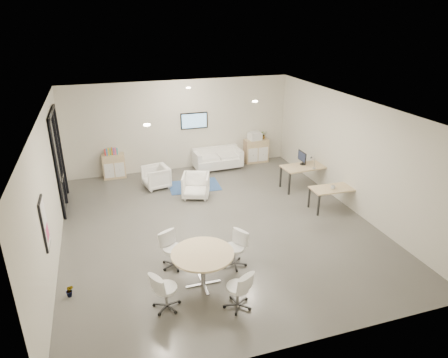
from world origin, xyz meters
name	(u,v)px	position (x,y,z in m)	size (l,w,h in m)	color
room_shell	(217,170)	(0.00, 0.00, 1.60)	(9.60, 10.60, 4.80)	#52504A
glass_door	(59,158)	(-3.95, 2.51, 1.50)	(0.09, 1.90, 2.85)	black
artwork	(45,224)	(-3.97, -1.60, 1.55)	(0.05, 0.54, 1.04)	black
wall_tv	(194,121)	(0.50, 4.46, 1.75)	(0.98, 0.06, 0.58)	black
ceiling_spots	(200,102)	(-0.20, 0.83, 3.18)	(3.14, 4.14, 0.03)	#FFEAC6
sideboard_left	(114,166)	(-2.43, 4.28, 0.42)	(0.75, 0.39, 0.85)	tan
sideboard_right	(256,151)	(2.84, 4.26, 0.44)	(0.89, 0.43, 0.89)	tan
books	(111,152)	(-2.47, 4.28, 0.96)	(0.44, 0.14, 0.22)	red
printer	(255,136)	(2.77, 4.26, 1.04)	(0.50, 0.44, 0.32)	white
loveseat	(217,159)	(1.23, 4.07, 0.35)	(1.74, 0.93, 0.64)	white
blue_rug	(194,186)	(0.03, 2.71, 0.01)	(1.65, 1.10, 0.01)	navy
armchair_left	(156,176)	(-1.18, 3.00, 0.40)	(0.77, 0.72, 0.79)	white
armchair_right	(196,185)	(-0.12, 1.89, 0.41)	(0.80, 0.75, 0.82)	white
desk_rear	(305,168)	(3.40, 1.47, 0.69)	(1.52, 0.83, 0.77)	tan
desk_front	(333,190)	(3.45, -0.10, 0.59)	(1.28, 0.67, 0.66)	tan
monitor	(302,158)	(3.35, 1.62, 1.01)	(0.20, 0.50, 0.44)	black
round_table	(203,256)	(-1.04, -2.39, 0.71)	(1.30, 1.30, 0.79)	tan
meeting_chairs	(203,268)	(-1.04, -2.39, 0.41)	(2.50, 2.50, 0.82)	white
plant_cabinet	(263,136)	(3.11, 4.27, 1.01)	(0.29, 0.32, 0.25)	#3F7F3F
plant_floor	(70,294)	(-3.70, -1.94, 0.06)	(0.16, 0.29, 0.13)	#3F7F3F
cup	(333,187)	(3.41, -0.17, 0.72)	(0.13, 0.10, 0.13)	white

